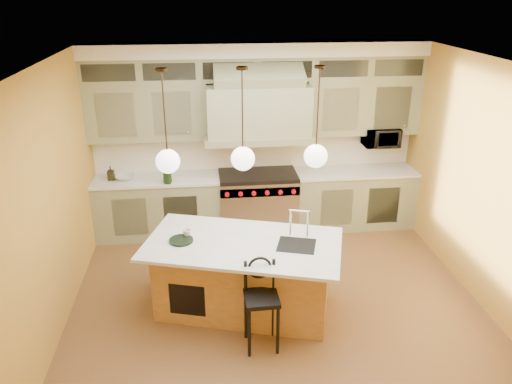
{
  "coord_description": "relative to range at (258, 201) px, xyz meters",
  "views": [
    {
      "loc": [
        -0.82,
        -5.02,
        3.66
      ],
      "look_at": [
        -0.19,
        0.7,
        1.26
      ],
      "focal_mm": 35.0,
      "sensor_mm": 36.0,
      "label": 1
    }
  ],
  "objects": [
    {
      "name": "floor",
      "position": [
        0.0,
        -2.14,
        -0.49
      ],
      "size": [
        5.0,
        5.0,
        0.0
      ],
      "primitive_type": "plane",
      "color": "brown",
      "rests_on": "ground"
    },
    {
      "name": "ceiling",
      "position": [
        0.0,
        -2.14,
        2.41
      ],
      "size": [
        5.0,
        5.0,
        0.0
      ],
      "primitive_type": "plane",
      "rotation": [
        3.14,
        0.0,
        0.0
      ],
      "color": "white",
      "rests_on": "wall_back"
    },
    {
      "name": "wall_back",
      "position": [
        0.0,
        0.36,
        0.96
      ],
      "size": [
        5.0,
        0.0,
        5.0
      ],
      "primitive_type": "plane",
      "rotation": [
        1.57,
        0.0,
        0.0
      ],
      "color": "#B88832",
      "rests_on": "ground"
    },
    {
      "name": "wall_front",
      "position": [
        0.0,
        -4.64,
        0.96
      ],
      "size": [
        5.0,
        0.0,
        5.0
      ],
      "primitive_type": "plane",
      "rotation": [
        -1.57,
        0.0,
        0.0
      ],
      "color": "#B88832",
      "rests_on": "ground"
    },
    {
      "name": "wall_left",
      "position": [
        -2.5,
        -2.14,
        0.96
      ],
      "size": [
        0.0,
        5.0,
        5.0
      ],
      "primitive_type": "plane",
      "rotation": [
        1.57,
        0.0,
        1.57
      ],
      "color": "#B88832",
      "rests_on": "ground"
    },
    {
      "name": "wall_right",
      "position": [
        2.5,
        -2.14,
        0.96
      ],
      "size": [
        0.0,
        5.0,
        5.0
      ],
      "primitive_type": "plane",
      "rotation": [
        1.57,
        0.0,
        -1.57
      ],
      "color": "#B88832",
      "rests_on": "ground"
    },
    {
      "name": "back_cabinetry",
      "position": [
        0.0,
        0.09,
        0.94
      ],
      "size": [
        5.0,
        0.77,
        2.9
      ],
      "color": "gray",
      "rests_on": "floor"
    },
    {
      "name": "range",
      "position": [
        0.0,
        0.0,
        0.0
      ],
      "size": [
        1.2,
        0.74,
        0.96
      ],
      "color": "silver",
      "rests_on": "floor"
    },
    {
      "name": "kitchen_island",
      "position": [
        -0.4,
        -2.08,
        -0.01
      ],
      "size": [
        2.47,
        1.78,
        1.35
      ],
      "rotation": [
        0.0,
        0.0,
        -0.29
      ],
      "color": "olive",
      "rests_on": "floor"
    },
    {
      "name": "counter_stool",
      "position": [
        -0.28,
        -2.77,
        0.09
      ],
      "size": [
        0.37,
        0.37,
        1.02
      ],
      "rotation": [
        0.0,
        0.0,
        0.03
      ],
      "color": "black",
      "rests_on": "floor"
    },
    {
      "name": "microwave",
      "position": [
        1.95,
        0.11,
        0.96
      ],
      "size": [
        0.54,
        0.37,
        0.3
      ],
      "primitive_type": "imported",
      "color": "black",
      "rests_on": "back_cabinetry"
    },
    {
      "name": "oil_bottle_a",
      "position": [
        -1.36,
        -0.22,
        0.63
      ],
      "size": [
        0.15,
        0.15,
        0.34
      ],
      "primitive_type": "imported",
      "rotation": [
        0.0,
        0.0,
        0.15
      ],
      "color": "black",
      "rests_on": "back_cabinetry"
    },
    {
      "name": "oil_bottle_b",
      "position": [
        -2.21,
        0.01,
        0.56
      ],
      "size": [
        0.1,
        0.1,
        0.22
      ],
      "primitive_type": "imported",
      "rotation": [
        0.0,
        0.0,
        -0.01
      ],
      "color": "black",
      "rests_on": "back_cabinetry"
    },
    {
      "name": "fruit_bowl",
      "position": [
        -2.01,
        0.01,
        0.49
      ],
      "size": [
        0.31,
        0.31,
        0.07
      ],
      "primitive_type": "imported",
      "rotation": [
        0.0,
        0.0,
        -0.17
      ],
      "color": "beige",
      "rests_on": "back_cabinetry"
    },
    {
      "name": "cup",
      "position": [
        -1.05,
        -1.91,
        0.48
      ],
      "size": [
        0.1,
        0.1,
        0.09
      ],
      "primitive_type": "imported",
      "rotation": [
        0.0,
        0.0,
        -0.06
      ],
      "color": "silver",
      "rests_on": "kitchen_island"
    },
    {
      "name": "pendant_left",
      "position": [
        -1.2,
        -2.08,
        1.46
      ],
      "size": [
        0.26,
        0.26,
        1.11
      ],
      "color": "#2D2319",
      "rests_on": "ceiling"
    },
    {
      "name": "pendant_center",
      "position": [
        -0.4,
        -2.08,
        1.46
      ],
      "size": [
        0.26,
        0.26,
        1.11
      ],
      "color": "#2D2319",
      "rests_on": "ceiling"
    },
    {
      "name": "pendant_right",
      "position": [
        0.4,
        -2.08,
        1.46
      ],
      "size": [
        0.26,
        0.26,
        1.11
      ],
      "color": "#2D2319",
      "rests_on": "ceiling"
    }
  ]
}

